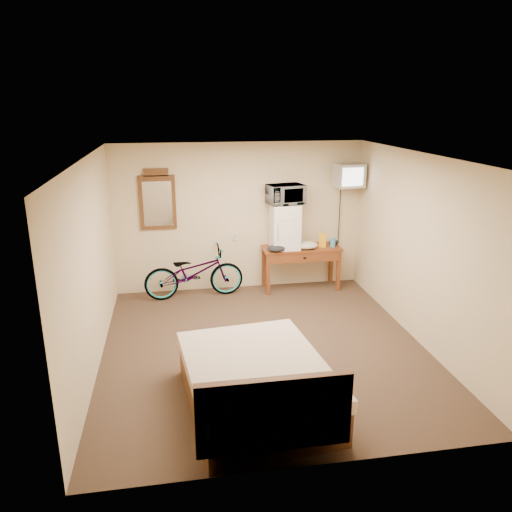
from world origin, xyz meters
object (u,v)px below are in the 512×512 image
(microwave, at_px, (285,194))
(mini_fridge, at_px, (285,226))
(bicycle, at_px, (194,272))
(crt_television, at_px, (349,175))
(wall_mirror, at_px, (157,200))
(blue_cup, at_px, (333,243))
(desk, at_px, (302,255))
(bed, at_px, (257,385))

(microwave, bearing_deg, mini_fridge, -135.05)
(bicycle, bearing_deg, microwave, -91.44)
(crt_television, bearing_deg, mini_fridge, 179.22)
(microwave, height_order, bicycle, microwave)
(crt_television, distance_m, wall_mirror, 3.17)
(bicycle, bearing_deg, blue_cup, -94.47)
(crt_television, xyz_separation_m, bicycle, (-2.61, -0.07, -1.52))
(microwave, height_order, wall_mirror, wall_mirror)
(bicycle, bearing_deg, mini_fridge, -91.45)
(crt_television, bearing_deg, desk, -178.41)
(microwave, xyz_separation_m, wall_mirror, (-2.08, 0.24, -0.08))
(desk, distance_m, bicycle, 1.85)
(microwave, xyz_separation_m, bed, (-1.06, -3.42, -1.37))
(microwave, xyz_separation_m, blue_cup, (0.82, -0.08, -0.84))
(bicycle, distance_m, bed, 3.37)
(desk, distance_m, mini_fridge, 0.58)
(desk, relative_size, crt_television, 2.28)
(blue_cup, xyz_separation_m, bicycle, (-2.37, -0.01, -0.40))
(mini_fridge, relative_size, microwave, 1.31)
(desk, relative_size, bicycle, 0.82)
(crt_television, height_order, bed, crt_television)
(microwave, distance_m, bed, 3.83)
(desk, relative_size, blue_cup, 8.67)
(microwave, distance_m, bicycle, 1.98)
(bed, bearing_deg, blue_cup, 60.56)
(crt_television, bearing_deg, bed, -122.03)
(desk, bearing_deg, mini_fridge, 172.97)
(microwave, bearing_deg, bicycle, 171.87)
(desk, bearing_deg, bicycle, -178.40)
(desk, height_order, bicycle, bicycle)
(wall_mirror, height_order, bicycle, wall_mirror)
(mini_fridge, height_order, crt_television, crt_television)
(wall_mirror, distance_m, bicycle, 1.32)
(mini_fridge, distance_m, wall_mirror, 2.14)
(bed, bearing_deg, bicycle, 98.22)
(mini_fridge, height_order, microwave, microwave)
(wall_mirror, bearing_deg, bed, -74.52)
(mini_fridge, bearing_deg, microwave, 56.32)
(bed, bearing_deg, wall_mirror, 105.48)
(desk, relative_size, microwave, 2.30)
(blue_cup, relative_size, crt_television, 0.26)
(bed, bearing_deg, crt_television, 57.97)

